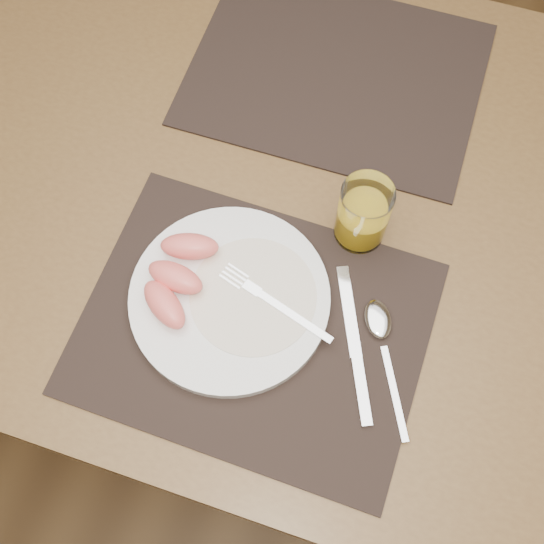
{
  "coord_description": "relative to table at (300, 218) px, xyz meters",
  "views": [
    {
      "loc": [
        0.12,
        -0.49,
        1.62
      ],
      "look_at": [
        0.0,
        -0.14,
        0.77
      ],
      "focal_mm": 45.0,
      "sensor_mm": 36.0,
      "label": 1
    }
  ],
  "objects": [
    {
      "name": "knife",
      "position": [
        0.14,
        -0.22,
        0.09
      ],
      "size": [
        0.1,
        0.21,
        0.01
      ],
      "color": "silver",
      "rests_on": "placemat_near"
    },
    {
      "name": "placemat_far",
      "position": [
        -0.01,
        0.22,
        0.09
      ],
      "size": [
        0.45,
        0.35,
        0.0
      ],
      "primitive_type": "cube",
      "rotation": [
        0.0,
        0.0,
        0.0
      ],
      "color": "black",
      "rests_on": "table"
    },
    {
      "name": "juice_glass",
      "position": [
        0.1,
        -0.04,
        0.13
      ],
      "size": [
        0.07,
        0.07,
        0.11
      ],
      "color": "white",
      "rests_on": "placemat_near"
    },
    {
      "name": "placemat_near",
      "position": [
        0.0,
        -0.22,
        0.09
      ],
      "size": [
        0.46,
        0.36,
        0.0
      ],
      "primitive_type": "cube",
      "rotation": [
        0.0,
        0.0,
        -0.02
      ],
      "color": "black",
      "rests_on": "table"
    },
    {
      "name": "spoon",
      "position": [
        0.16,
        -0.17,
        0.09
      ],
      "size": [
        0.11,
        0.18,
        0.01
      ],
      "color": "silver",
      "rests_on": "placemat_near"
    },
    {
      "name": "plate_dressing",
      "position": [
        -0.01,
        -0.18,
        0.1
      ],
      "size": [
        0.17,
        0.17,
        0.0
      ],
      "color": "white",
      "rests_on": "plate"
    },
    {
      "name": "grapefruit_wedges",
      "position": [
        -0.12,
        -0.19,
        0.12
      ],
      "size": [
        0.09,
        0.16,
        0.03
      ],
      "color": "#F07062",
      "rests_on": "plate"
    },
    {
      "name": "table",
      "position": [
        0.0,
        0.0,
        0.0
      ],
      "size": [
        1.4,
        0.9,
        0.75
      ],
      "color": "brown",
      "rests_on": "ground"
    },
    {
      "name": "plate",
      "position": [
        -0.04,
        -0.19,
        0.1
      ],
      "size": [
        0.27,
        0.27,
        0.02
      ],
      "primitive_type": "cylinder",
      "color": "white",
      "rests_on": "placemat_near"
    },
    {
      "name": "ground",
      "position": [
        0.0,
        0.0,
        -0.67
      ],
      "size": [
        5.0,
        5.0,
        0.0
      ],
      "primitive_type": "plane",
      "color": "#54391C",
      "rests_on": "ground"
    },
    {
      "name": "fork",
      "position": [
        0.01,
        -0.18,
        0.11
      ],
      "size": [
        0.17,
        0.07,
        0.0
      ],
      "color": "silver",
      "rests_on": "plate"
    }
  ]
}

